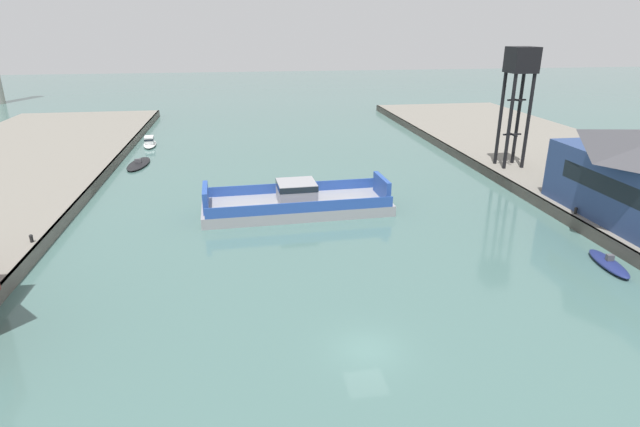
# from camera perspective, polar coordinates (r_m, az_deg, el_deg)

# --- Properties ---
(ground_plane) EXTENTS (400.00, 400.00, 0.00)m
(ground_plane) POSITION_cam_1_polar(r_m,az_deg,el_deg) (32.17, 5.32, -15.01)
(ground_plane) COLOR #476B66
(chain_ferry) EXTENTS (19.93, 7.66, 3.31)m
(chain_ferry) POSITION_cam_1_polar(r_m,az_deg,el_deg) (53.55, -2.64, 1.24)
(chain_ferry) COLOR #939399
(chain_ferry) RESTS_ON ground
(moored_boat_near_left) EXTENTS (3.21, 7.97, 0.95)m
(moored_boat_near_left) POSITION_cam_1_polar(r_m,az_deg,el_deg) (76.33, -19.73, 5.29)
(moored_boat_near_left) COLOR black
(moored_boat_near_left) RESTS_ON ground
(moored_boat_near_right) EXTENTS (2.57, 6.52, 1.64)m
(moored_boat_near_right) POSITION_cam_1_polar(r_m,az_deg,el_deg) (88.30, -18.61, 7.60)
(moored_boat_near_right) COLOR white
(moored_boat_near_right) RESTS_ON ground
(moored_boat_mid_left) EXTENTS (2.28, 5.59, 1.07)m
(moored_boat_mid_left) POSITION_cam_1_polar(r_m,az_deg,el_deg) (47.96, 29.71, -4.88)
(moored_boat_mid_left) COLOR navy
(moored_boat_mid_left) RESTS_ON ground
(crane_tower) EXTENTS (3.21, 3.21, 14.93)m
(crane_tower) POSITION_cam_1_polar(r_m,az_deg,el_deg) (69.73, 21.58, 14.35)
(crane_tower) COLOR black
(crane_tower) RESTS_ON quay_right
(bollard_left_far) EXTENTS (0.32, 0.32, 0.71)m
(bollard_left_far) POSITION_cam_1_polar(r_m,az_deg,el_deg) (49.70, -29.73, -2.39)
(bollard_left_far) COLOR black
(bollard_left_far) RESTS_ON quay_left
(bollard_right_far) EXTENTS (0.32, 0.32, 0.71)m
(bollard_right_far) POSITION_cam_1_polar(r_m,az_deg,el_deg) (55.56, 26.83, 0.34)
(bollard_right_far) COLOR black
(bollard_right_far) RESTS_ON quay_right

